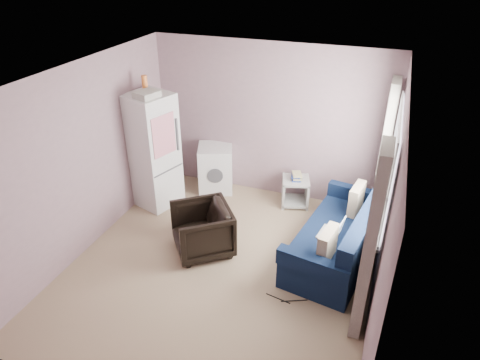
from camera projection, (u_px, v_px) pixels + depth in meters
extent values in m
cube|color=#9A8164|center=(221.00, 267.00, 5.64)|extent=(3.80, 4.20, 0.02)
cube|color=silver|center=(216.00, 78.00, 4.41)|extent=(3.80, 4.20, 0.02)
cube|color=gray|center=(269.00, 122.00, 6.76)|extent=(3.80, 0.02, 2.50)
cube|color=gray|center=(115.00, 312.00, 3.30)|extent=(3.80, 0.02, 2.50)
cube|color=gray|center=(84.00, 160.00, 5.59)|extent=(0.02, 4.20, 2.50)
cube|color=gray|center=(388.00, 215.00, 4.46)|extent=(0.02, 4.20, 2.50)
cube|color=white|center=(393.00, 165.00, 4.92)|extent=(0.01, 1.60, 1.20)
imported|color=black|center=(202.00, 228.00, 5.75)|extent=(1.00, 1.01, 0.76)
cube|color=silver|center=(153.00, 151.00, 6.61)|extent=(0.78, 0.78, 1.82)
cube|color=#414248|center=(169.00, 170.00, 6.55)|extent=(0.19, 0.56, 0.02)
cube|color=#414248|center=(177.00, 135.00, 6.46)|extent=(0.03, 0.04, 0.52)
cube|color=silver|center=(164.00, 135.00, 6.24)|extent=(0.14, 0.42, 0.62)
cylinder|color=orange|center=(145.00, 84.00, 6.18)|extent=(0.10, 0.10, 0.25)
cube|color=#ADACA3|center=(147.00, 94.00, 6.00)|extent=(0.35, 0.38, 0.09)
cube|color=silver|center=(216.00, 168.00, 7.23)|extent=(0.72, 0.72, 0.79)
cube|color=#414248|center=(215.00, 149.00, 7.03)|extent=(0.66, 0.65, 0.05)
cylinder|color=#414248|center=(215.00, 176.00, 6.98)|extent=(0.25, 0.11, 0.26)
cube|color=#979794|center=(296.00, 180.00, 6.76)|extent=(0.51, 0.51, 0.04)
cube|color=#979794|center=(295.00, 201.00, 6.95)|extent=(0.51, 0.51, 0.04)
cube|color=#979794|center=(283.00, 191.00, 6.88)|extent=(0.15, 0.41, 0.46)
cube|color=#979794|center=(307.00, 192.00, 6.85)|extent=(0.15, 0.41, 0.46)
cube|color=navy|center=(296.00, 179.00, 6.75)|extent=(0.19, 0.23, 0.03)
cube|color=tan|center=(297.00, 177.00, 6.73)|extent=(0.20, 0.24, 0.03)
cube|color=navy|center=(296.00, 175.00, 6.72)|extent=(0.18, 0.23, 0.03)
cube|color=tan|center=(297.00, 174.00, 6.70)|extent=(0.20, 0.24, 0.03)
cube|color=#0B1834|center=(336.00, 244.00, 5.71)|extent=(1.18, 1.98, 0.41)
cube|color=#0B1834|center=(366.00, 225.00, 5.35)|extent=(0.50, 1.86, 0.45)
cube|color=#0B1834|center=(313.00, 265.00, 4.88)|extent=(0.89, 0.29, 0.21)
cube|color=#0B1834|center=(358.00, 194.00, 6.24)|extent=(0.89, 0.29, 0.21)
cube|color=tan|center=(327.00, 245.00, 5.04)|extent=(0.19, 0.43, 0.41)
cube|color=tan|center=(356.00, 199.00, 5.94)|extent=(0.19, 0.43, 0.41)
cube|color=#979794|center=(329.00, 233.00, 5.56)|extent=(0.29, 0.38, 0.02)
cube|color=silver|center=(339.00, 229.00, 5.45)|extent=(0.12, 0.35, 0.22)
cube|color=white|center=(378.00, 209.00, 5.25)|extent=(0.14, 1.70, 0.04)
cube|color=white|center=(383.00, 208.00, 5.22)|extent=(0.02, 1.68, 0.05)
cube|color=white|center=(391.00, 164.00, 4.93)|extent=(0.02, 1.68, 0.05)
cube|color=white|center=(401.00, 115.00, 4.63)|extent=(0.02, 1.68, 0.05)
cube|color=white|center=(387.00, 199.00, 4.27)|extent=(0.02, 0.05, 1.20)
cube|color=white|center=(390.00, 175.00, 4.71)|extent=(0.02, 0.05, 1.20)
cube|color=white|center=(392.00, 155.00, 5.14)|extent=(0.02, 0.05, 1.20)
cube|color=white|center=(394.00, 138.00, 5.58)|extent=(0.02, 0.05, 1.20)
cube|color=beige|center=(370.00, 245.00, 4.26)|extent=(0.12, 0.46, 2.18)
cube|color=beige|center=(383.00, 156.00, 6.03)|extent=(0.12, 0.46, 2.18)
cylinder|color=black|center=(294.00, 301.00, 5.09)|extent=(0.30, 0.14, 0.01)
cylinder|color=black|center=(278.00, 298.00, 5.12)|extent=(0.32, 0.07, 0.01)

